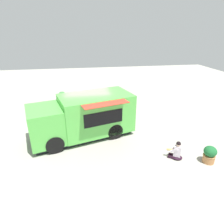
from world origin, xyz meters
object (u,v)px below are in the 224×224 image
at_px(person_customer, 176,152).
at_px(planter_flowering_near, 62,96).
at_px(planter_flowering_far, 210,154).
at_px(food_truck, 84,118).

height_order(person_customer, planter_flowering_near, person_customer).
distance_m(person_customer, planter_flowering_far, 1.40).
distance_m(food_truck, person_customer, 5.00).
bearing_deg(person_customer, planter_flowering_near, -147.55).
height_order(food_truck, planter_flowering_far, food_truck).
bearing_deg(planter_flowering_far, planter_flowering_near, -143.63).
relative_size(planter_flowering_near, planter_flowering_far, 0.97).
distance_m(person_customer, planter_flowering_near, 10.65).
bearing_deg(planter_flowering_far, food_truck, -121.63).
distance_m(food_truck, planter_flowering_far, 6.36).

